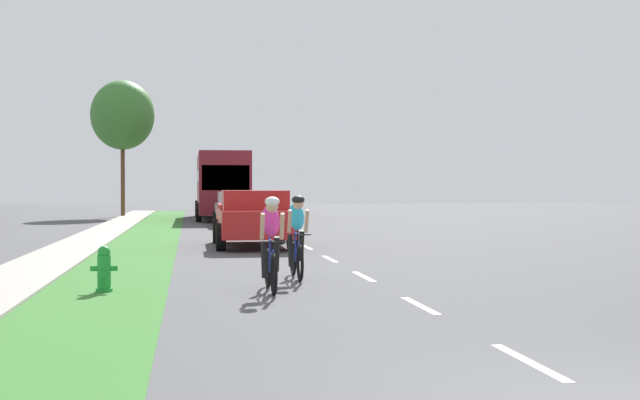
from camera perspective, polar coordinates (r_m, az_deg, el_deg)
ground_plane at (r=26.13m, az=-1.50°, el=-2.92°), size 120.00×120.00×0.00m
grass_verge at (r=25.96m, az=-11.93°, el=-2.96°), size 2.09×70.00×0.01m
sidewalk_concrete at (r=26.12m, az=-15.97°, el=-2.94°), size 1.59×70.00×0.10m
lane_markings_center at (r=30.09m, az=-2.47°, el=-2.41°), size 0.12×53.80×0.01m
fire_hydrant_green at (r=14.35m, az=-14.47°, el=-4.59°), size 0.44×0.38×0.76m
cyclist_lead at (r=13.86m, az=-3.36°, el=-2.93°), size 0.42×1.72×1.58m
cyclist_trailing at (r=15.84m, az=-1.60°, el=-2.46°), size 0.42×1.72×1.58m
pickup_red at (r=24.37m, az=-4.58°, el=-1.25°), size 2.22×5.10×1.64m
sedan_silver at (r=37.13m, az=-5.72°, el=-0.61°), size 1.98×4.30×1.52m
bus_maroon at (r=45.68m, az=-6.73°, el=1.19°), size 2.78×11.60×3.48m
suv_dark_green at (r=61.59m, az=-7.01°, el=0.15°), size 2.15×4.70×1.79m
street_tree_far at (r=50.60m, az=-13.28°, el=5.62°), size 3.69×3.69×7.98m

